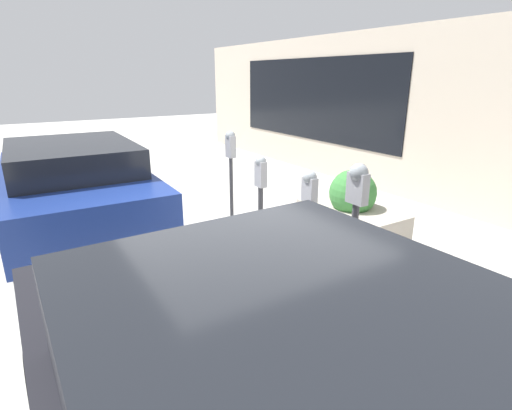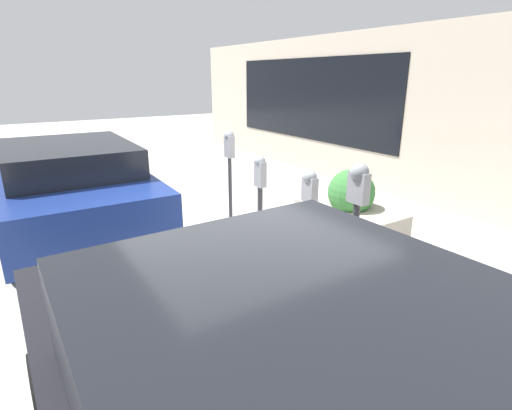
{
  "view_description": "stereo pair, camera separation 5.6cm",
  "coord_description": "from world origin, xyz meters",
  "px_view_note": "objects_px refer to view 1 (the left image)",
  "views": [
    {
      "loc": [
        -3.6,
        2.1,
        2.32
      ],
      "look_at": [
        0.0,
        -0.15,
        0.94
      ],
      "focal_mm": 28.0,
      "sensor_mm": 36.0,
      "label": 1
    },
    {
      "loc": [
        -3.57,
        2.15,
        2.32
      ],
      "look_at": [
        0.0,
        -0.15,
        0.94
      ],
      "focal_mm": 28.0,
      "sensor_mm": 36.0,
      "label": 2
    }
  ],
  "objects_px": {
    "parked_car_middle": "(75,184)",
    "parking_meter_middle": "(261,192)",
    "parking_meter_nearest": "(356,210)",
    "planter_box": "(351,213)",
    "parking_meter_second": "(309,202)",
    "parking_meter_fourth": "(231,163)"
  },
  "relations": [
    {
      "from": "parking_meter_fourth",
      "to": "planter_box",
      "type": "bearing_deg",
      "value": -119.18
    },
    {
      "from": "parking_meter_second",
      "to": "parked_car_middle",
      "type": "xyz_separation_m",
      "value": [
        3.39,
        1.85,
        -0.3
      ]
    },
    {
      "from": "parking_meter_middle",
      "to": "parking_meter_fourth",
      "type": "relative_size",
      "value": 0.87
    },
    {
      "from": "parking_meter_nearest",
      "to": "parked_car_middle",
      "type": "height_order",
      "value": "parking_meter_nearest"
    },
    {
      "from": "parking_meter_nearest",
      "to": "parking_meter_fourth",
      "type": "relative_size",
      "value": 0.99
    },
    {
      "from": "parking_meter_nearest",
      "to": "parking_meter_second",
      "type": "distance_m",
      "value": 0.72
    },
    {
      "from": "parking_meter_nearest",
      "to": "parking_meter_middle",
      "type": "xyz_separation_m",
      "value": [
        1.58,
        0.01,
        -0.21
      ]
    },
    {
      "from": "parking_meter_middle",
      "to": "parked_car_middle",
      "type": "height_order",
      "value": "parking_meter_middle"
    },
    {
      "from": "parking_meter_middle",
      "to": "parked_car_middle",
      "type": "xyz_separation_m",
      "value": [
        2.51,
        1.8,
        -0.22
      ]
    },
    {
      "from": "parking_meter_nearest",
      "to": "parking_meter_fourth",
      "type": "distance_m",
      "value": 2.42
    },
    {
      "from": "parking_meter_middle",
      "to": "parked_car_middle",
      "type": "bearing_deg",
      "value": 35.57
    },
    {
      "from": "parking_meter_fourth",
      "to": "planter_box",
      "type": "height_order",
      "value": "parking_meter_fourth"
    },
    {
      "from": "parking_meter_middle",
      "to": "parking_meter_fourth",
      "type": "distance_m",
      "value": 0.86
    },
    {
      "from": "parking_meter_nearest",
      "to": "planter_box",
      "type": "height_order",
      "value": "parking_meter_nearest"
    },
    {
      "from": "parked_car_middle",
      "to": "parking_meter_nearest",
      "type": "bearing_deg",
      "value": -154.74
    },
    {
      "from": "parking_meter_middle",
      "to": "planter_box",
      "type": "xyz_separation_m",
      "value": [
        -0.02,
        -1.58,
        -0.56
      ]
    },
    {
      "from": "planter_box",
      "to": "parked_car_middle",
      "type": "relative_size",
      "value": 0.35
    },
    {
      "from": "parking_meter_nearest",
      "to": "parking_meter_middle",
      "type": "relative_size",
      "value": 1.14
    },
    {
      "from": "planter_box",
      "to": "parking_meter_second",
      "type": "bearing_deg",
      "value": 119.13
    },
    {
      "from": "parking_meter_second",
      "to": "planter_box",
      "type": "xyz_separation_m",
      "value": [
        0.85,
        -1.53,
        -0.65
      ]
    },
    {
      "from": "parked_car_middle",
      "to": "parking_meter_middle",
      "type": "bearing_deg",
      "value": -143.03
    },
    {
      "from": "parking_meter_nearest",
      "to": "parking_meter_fourth",
      "type": "height_order",
      "value": "parking_meter_fourth"
    }
  ]
}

